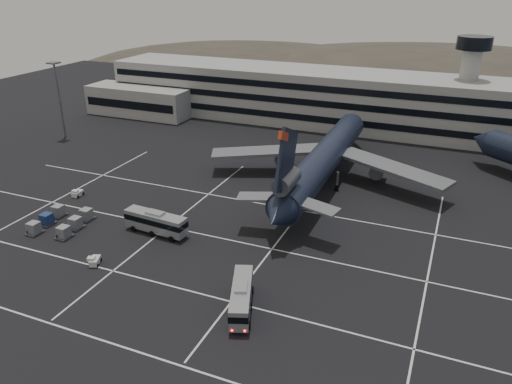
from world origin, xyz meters
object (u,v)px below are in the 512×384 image
(bus_near, at_px, (241,296))
(bus_far, at_px, (156,221))
(tug_a, at_px, (77,193))
(uld_cluster, at_px, (61,221))
(trijet_main, at_px, (324,159))

(bus_near, bearing_deg, bus_far, 128.19)
(bus_far, xyz_separation_m, tug_a, (-21.08, 6.25, -1.43))
(bus_far, height_order, tug_a, bus_far)
(bus_near, distance_m, uld_cluster, 36.56)
(trijet_main, xyz_separation_m, uld_cluster, (-33.97, -32.94, -4.30))
(uld_cluster, bearing_deg, bus_near, -13.18)
(tug_a, xyz_separation_m, uld_cluster, (5.75, -10.35, 0.35))
(trijet_main, xyz_separation_m, bus_far, (-18.63, -28.84, -3.21))
(bus_near, relative_size, bus_far, 0.95)
(trijet_main, height_order, uld_cluster, trijet_main)
(bus_near, xyz_separation_m, bus_far, (-20.25, 12.44, 0.11))
(tug_a, bearing_deg, trijet_main, 23.81)
(tug_a, height_order, uld_cluster, uld_cluster)
(trijet_main, bearing_deg, bus_near, -88.60)
(trijet_main, height_order, tug_a, trijet_main)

